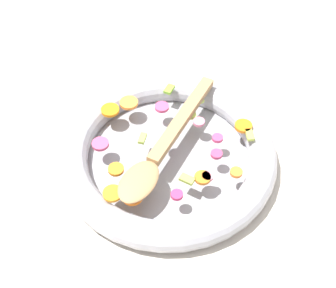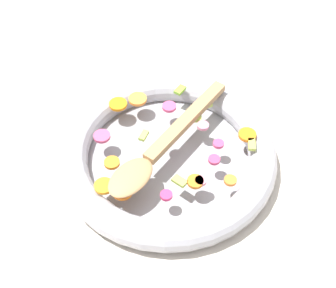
{
  "view_description": "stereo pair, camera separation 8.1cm",
  "coord_description": "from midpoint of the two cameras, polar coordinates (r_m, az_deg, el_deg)",
  "views": [
    {
      "loc": [
        0.07,
        0.52,
        0.66
      ],
      "look_at": [
        0.0,
        0.0,
        0.05
      ],
      "focal_mm": 50.0,
      "sensor_mm": 36.0,
      "label": 1
    },
    {
      "loc": [
        -0.01,
        0.53,
        0.66
      ],
      "look_at": [
        0.0,
        0.0,
        0.05
      ],
      "focal_mm": 50.0,
      "sensor_mm": 36.0,
      "label": 2
    }
  ],
  "objects": [
    {
      "name": "skillet",
      "position": [
        0.83,
        2.78,
        -1.42
      ],
      "size": [
        0.38,
        0.38,
        0.05
      ],
      "color": "gray",
      "rests_on": "ground_plane"
    },
    {
      "name": "chopped_vegetables",
      "position": [
        0.81,
        2.31,
        0.03
      ],
      "size": [
        0.3,
        0.28,
        0.01
      ],
      "color": "orange",
      "rests_on": "skillet"
    },
    {
      "name": "ground_plane",
      "position": [
        0.85,
        2.73,
        -2.37
      ],
      "size": [
        4.0,
        4.0,
        0.0
      ],
      "primitive_type": "plane",
      "color": "beige"
    },
    {
      "name": "wooden_spoon",
      "position": [
        0.79,
        1.93,
        -0.59
      ],
      "size": [
        0.21,
        0.28,
        0.01
      ],
      "color": "#A87F51",
      "rests_on": "chopped_vegetables"
    }
  ]
}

